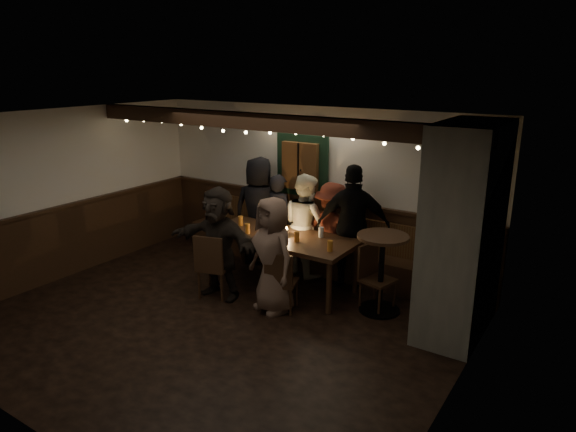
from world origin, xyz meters
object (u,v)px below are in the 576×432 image
Objects in this scene: dining_table at (280,240)px; person_g at (273,255)px; person_c at (306,225)px; chair_end at (373,272)px; chair_near_right at (281,279)px; person_f at (219,243)px; person_e at (353,226)px; high_top at (382,264)px; person_d at (332,231)px; person_a at (259,210)px; chair_near_left at (212,263)px; person_b at (279,220)px.

person_g is at bearing -63.19° from dining_table.
person_c reaches higher than dining_table.
chair_end is at bearing 4.75° from dining_table.
chair_near_right is 0.53× the size of person_f.
dining_table is 1.10m from person_e.
person_e is (0.87, 0.65, 0.19)m from dining_table.
high_top is at bearing -25.49° from chair_end.
person_f reaches higher than person_d.
chair_near_right is at bearing 2.97° from person_f.
person_f reaches higher than chair_end.
person_e is 1.46m from person_g.
high_top is 0.61× the size of person_a.
person_e is (0.40, -0.07, 0.16)m from person_d.
person_g is (0.32, -1.36, -0.02)m from person_c.
person_a is 1.10× the size of person_c.
person_f is 0.90m from person_g.
dining_table is at bearing 57.36° from person_d.
person_f reaches higher than high_top.
chair_near_right is 0.46× the size of person_e.
person_c is 1.52m from person_f.
chair_near_right is (0.48, -0.71, -0.25)m from dining_table.
chair_end is (1.44, 0.12, -0.23)m from dining_table.
chair_near_left is at bearing 57.33° from person_d.
person_e is (-0.57, 0.53, 0.42)m from chair_end.
chair_end is 1.39m from person_g.
person_b is 1.01m from person_d.
person_e is at bearing 74.11° from chair_near_right.
chair_end is at bearing 55.70° from person_g.
person_d is (-0.01, 1.43, 0.28)m from chair_near_right.
dining_table is 1.48× the size of person_b.
person_c is (-0.44, 1.35, 0.33)m from chair_near_right.
person_d reaches higher than chair_near_left.
person_d is at bearing -145.15° from person_c.
person_d is at bearing 57.05° from dining_table.
person_e reaches higher than dining_table.
chair_near_left is 2.35m from high_top.
person_a is 1.77m from person_e.
person_g reaches higher than high_top.
person_a is 0.96× the size of person_e.
person_e is (-0.72, 0.60, 0.24)m from high_top.
person_f is at bearing 98.59° from person_b.
person_a reaches higher than person_b.
dining_table is 1.42× the size of person_g.
person_a is (-0.90, 0.70, 0.15)m from dining_table.
person_f is at bearing 73.22° from chair_near_left.
person_a is 1.90m from person_g.
high_top is at bearing 1.83° from dining_table.
person_e reaches higher than person_d.
person_e reaches higher than high_top.
person_c reaches higher than person_g.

